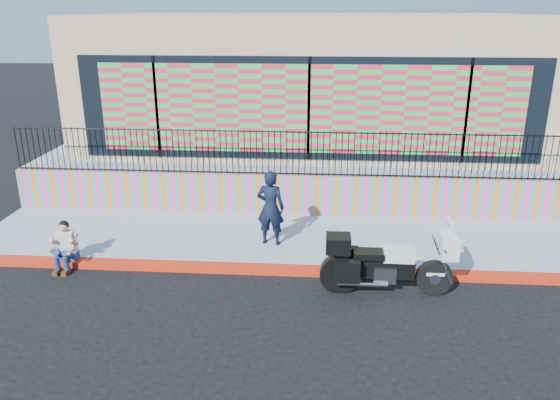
{
  "coord_description": "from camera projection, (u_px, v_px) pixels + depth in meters",
  "views": [
    {
      "loc": [
        0.31,
        -10.64,
        5.47
      ],
      "look_at": [
        -0.57,
        1.2,
        1.26
      ],
      "focal_mm": 35.0,
      "sensor_mm": 36.0,
      "label": 1
    }
  ],
  "objects": [
    {
      "name": "mural_wall",
      "position": [
        307.0,
        195.0,
        14.67
      ],
      "size": [
        16.0,
        0.2,
        1.1
      ],
      "primitive_type": "cube",
      "color": "#FC428E",
      "rests_on": "sidewalk"
    },
    {
      "name": "elevated_platform",
      "position": [
        311.0,
        150.0,
        19.49
      ],
      "size": [
        16.0,
        10.0,
        1.25
      ],
      "primitive_type": "cube",
      "color": "gray",
      "rests_on": "ground"
    },
    {
      "name": "red_curb",
      "position": [
        302.0,
        271.0,
        11.82
      ],
      "size": [
        16.0,
        0.3,
        0.15
      ],
      "primitive_type": "cube",
      "color": "#AF1A0C",
      "rests_on": "ground"
    },
    {
      "name": "ground",
      "position": [
        302.0,
        274.0,
        11.85
      ],
      "size": [
        90.0,
        90.0,
        0.0
      ],
      "primitive_type": "plane",
      "color": "black",
      "rests_on": "ground"
    },
    {
      "name": "storefront_building",
      "position": [
        312.0,
        77.0,
        18.4
      ],
      "size": [
        14.0,
        8.06,
        4.0
      ],
      "color": "tan",
      "rests_on": "elevated_platform"
    },
    {
      "name": "metal_fence",
      "position": [
        307.0,
        153.0,
        14.28
      ],
      "size": [
        15.8,
        0.04,
        1.2
      ],
      "primitive_type": null,
      "color": "black",
      "rests_on": "mural_wall"
    },
    {
      "name": "sidewalk",
      "position": [
        304.0,
        240.0,
        13.37
      ],
      "size": [
        16.0,
        3.0,
        0.15
      ],
      "primitive_type": "cube",
      "color": "gray",
      "rests_on": "ground"
    },
    {
      "name": "police_motorcycle",
      "position": [
        385.0,
        262.0,
        10.85
      ],
      "size": [
        2.61,
        0.86,
        1.63
      ],
      "color": "black",
      "rests_on": "ground"
    },
    {
      "name": "police_officer",
      "position": [
        271.0,
        208.0,
        12.72
      ],
      "size": [
        0.72,
        0.53,
        1.8
      ],
      "primitive_type": "imported",
      "rotation": [
        0.0,
        0.0,
        2.98
      ],
      "color": "black",
      "rests_on": "sidewalk"
    },
    {
      "name": "seated_man",
      "position": [
        64.0,
        250.0,
        11.92
      ],
      "size": [
        0.54,
        0.71,
        1.06
      ],
      "color": "navy",
      "rests_on": "ground"
    }
  ]
}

